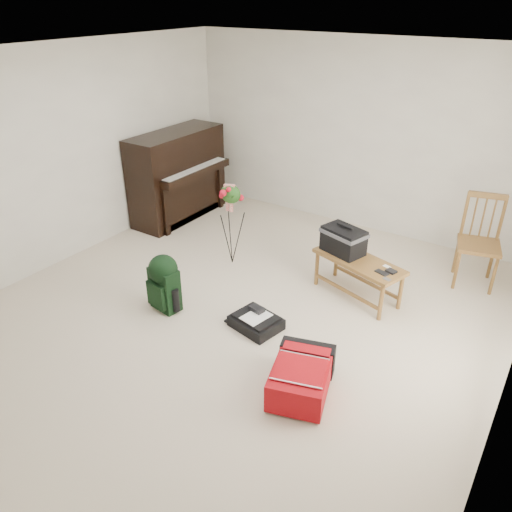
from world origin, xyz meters
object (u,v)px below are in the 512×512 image
Objects in this scene: flower_stand at (231,225)px; green_backpack at (164,280)px; dining_chair at (480,242)px; bench at (346,248)px; red_suitcase at (304,374)px; piano at (178,177)px; black_duffel at (256,321)px.

green_backpack is at bearing -108.72° from flower_stand.
green_backpack is 0.59× the size of flower_stand.
flower_stand is (-2.56, -1.16, 0.01)m from dining_chair.
bench is 1.42m from flower_stand.
dining_chair is 1.31× the size of red_suitcase.
dining_chair is at bearing 56.68° from red_suitcase.
flower_stand is at bearing -157.58° from bench.
piano is at bearing 136.17° from green_backpack.
bench is 1.94m from green_backpack.
flower_stand reaches higher than dining_chair.
bench reaches higher than green_backpack.
black_duffel is (2.47, -1.69, -0.53)m from piano.
black_duffel is at bearing 22.60° from green_backpack.
red_suitcase is at bearing -58.09° from flower_stand.
black_duffel is 0.50× the size of flower_stand.
piano is 3.04m from black_duffel.
dining_chair is at bearing 51.36° from green_backpack.
dining_chair is 0.99× the size of flower_stand.
piano is at bearing -174.69° from bench.
green_backpack is at bearing 155.17° from red_suitcase.
black_duffel is at bearing -94.31° from bench.
bench is at bearing -11.91° from piano.
flower_stand reaches higher than green_backpack.
dining_chair reaches higher than green_backpack.
red_suitcase is 0.95m from black_duffel.
red_suitcase is 2.33m from flower_stand.
bench is 1.26m from black_duffel.
piano is at bearing 171.54° from dining_chair.
red_suitcase is 1.26× the size of green_backpack.
dining_chair reaches higher than red_suitcase.
flower_stand is (1.48, -0.74, -0.09)m from piano.
red_suitcase is 1.49× the size of black_duffel.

